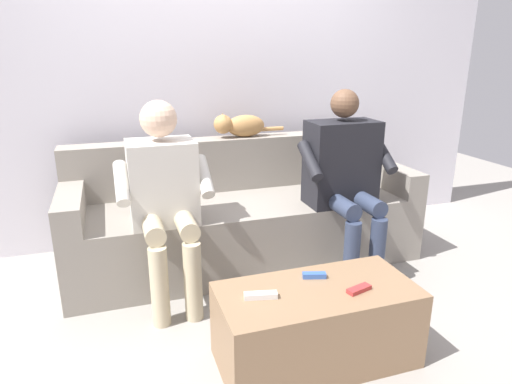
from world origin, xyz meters
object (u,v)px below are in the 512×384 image
object	(u,v)px
coffee_table	(316,325)
remote_white	(261,295)
couch	(243,217)
person_right_seated	(164,190)
cat_on_backrest	(239,125)
remote_red	(359,289)
remote_blue	(314,275)
person_left_seated	(345,171)

from	to	relation	value
coffee_table	remote_white	world-z (taller)	remote_white
couch	coffee_table	bearing A→B (deg)	90.00
person_right_seated	remote_white	world-z (taller)	person_right_seated
person_right_seated	cat_on_backrest	size ratio (longest dim) A/B	2.22
coffee_table	remote_red	xyz separation A→B (m)	(-0.17, 0.08, 0.20)
coffee_table	remote_white	bearing A→B (deg)	-1.67
coffee_table	remote_white	distance (m)	0.34
person_right_seated	remote_white	size ratio (longest dim) A/B	7.93
couch	remote_white	world-z (taller)	couch
cat_on_backrest	remote_red	bearing A→B (deg)	94.40
coffee_table	remote_blue	distance (m)	0.23
couch	remote_white	bearing A→B (deg)	76.94
coffee_table	person_right_seated	distance (m)	1.13
couch	remote_white	xyz separation A→B (m)	(0.28, 1.19, 0.09)
person_left_seated	cat_on_backrest	distance (m)	0.85
coffee_table	remote_blue	world-z (taller)	remote_blue
couch	person_right_seated	distance (m)	0.77
person_right_seated	person_left_seated	bearing A→B (deg)	179.43
coffee_table	person_right_seated	world-z (taller)	person_right_seated
coffee_table	remote_blue	size ratio (longest dim) A/B	8.22
cat_on_backrest	remote_blue	distance (m)	1.45
person_right_seated	remote_blue	distance (m)	0.99
couch	person_right_seated	world-z (taller)	person_right_seated
person_right_seated	cat_on_backrest	bearing A→B (deg)	-135.64
coffee_table	person_left_seated	world-z (taller)	person_left_seated
couch	cat_on_backrest	xyz separation A→B (m)	(-0.05, -0.26, 0.61)
person_left_seated	cat_on_backrest	size ratio (longest dim) A/B	2.28
person_right_seated	remote_red	distance (m)	1.21
remote_red	remote_white	world-z (taller)	remote_white
couch	person_right_seated	size ratio (longest dim) A/B	2.03
person_right_seated	cat_on_backrest	world-z (taller)	person_right_seated
couch	coffee_table	size ratio (longest dim) A/B	2.56
cat_on_backrest	remote_blue	world-z (taller)	cat_on_backrest
coffee_table	couch	bearing A→B (deg)	-90.00
remote_red	couch	bearing A→B (deg)	81.99
couch	coffee_table	xyz separation A→B (m)	(0.00, 1.20, -0.11)
person_left_seated	coffee_table	bearing A→B (deg)	55.05
remote_red	remote_white	size ratio (longest dim) A/B	0.83
remote_blue	remote_white	bearing A→B (deg)	33.73
couch	remote_red	world-z (taller)	couch
remote_white	person_left_seated	bearing A→B (deg)	-123.57
person_right_seated	remote_blue	world-z (taller)	person_right_seated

